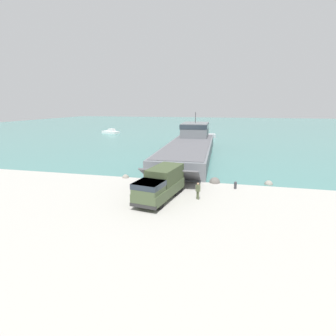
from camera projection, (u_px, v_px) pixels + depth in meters
ground_plane at (168, 192)px, 29.06m from camera, size 240.00×240.00×0.00m
water_surface at (215, 126)px, 118.87m from camera, size 240.00×180.00×0.01m
landing_craft at (191, 144)px, 51.48m from camera, size 9.22×37.52×7.92m
military_truck at (160, 184)px, 26.61m from camera, size 3.89×7.88×3.14m
soldier_on_ramp at (198, 190)px, 26.63m from camera, size 0.50×0.44×1.78m
moored_boat_a at (111, 132)px, 89.55m from camera, size 6.94×4.80×1.59m
moored_boat_b at (201, 135)px, 78.47m from camera, size 8.72×3.67×2.20m
mooring_bollard at (235, 185)px, 30.18m from camera, size 0.35×0.35×0.86m
shoreline_rock_a at (269, 184)px, 31.90m from camera, size 1.00×1.00×1.00m
shoreline_rock_b at (126, 178)px, 34.91m from camera, size 0.89×0.89×0.89m
shoreline_rock_c at (215, 183)px, 32.71m from camera, size 1.33×1.33×1.33m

